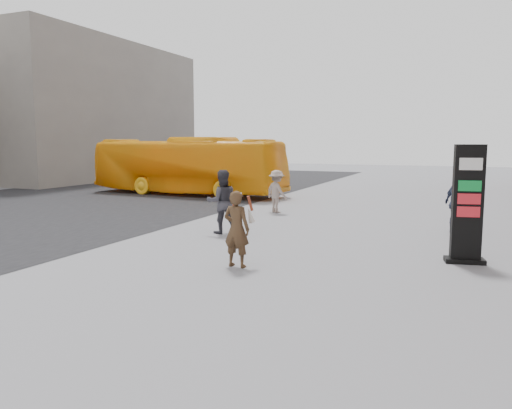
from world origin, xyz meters
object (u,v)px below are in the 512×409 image
at_px(pedestrian_b, 277,191).
at_px(info_pylon, 467,204).
at_px(pedestrian_c, 457,203).
at_px(woman, 237,228).
at_px(bus, 187,166).
at_px(pedestrian_a, 222,202).

bearing_deg(pedestrian_b, info_pylon, 170.02).
distance_m(pedestrian_b, pedestrian_c, 6.90).
xyz_separation_m(woman, bus, (-8.95, 12.85, 0.62)).
relative_size(info_pylon, pedestrian_a, 1.41).
xyz_separation_m(info_pylon, woman, (-4.67, -2.38, -0.48)).
distance_m(bus, pedestrian_b, 8.13).
distance_m(info_pylon, pedestrian_b, 9.12).
bearing_deg(pedestrian_b, pedestrian_a, 121.47).
bearing_deg(pedestrian_b, bus, -2.83).
height_order(woman, pedestrian_a, pedestrian_a).
bearing_deg(pedestrian_c, pedestrian_a, 75.54).
xyz_separation_m(pedestrian_b, pedestrian_c, (6.60, -1.99, 0.07)).
bearing_deg(info_pylon, pedestrian_b, 127.92).
relative_size(info_pylon, bus, 0.25).
height_order(info_pylon, woman, info_pylon).
bearing_deg(pedestrian_b, pedestrian_c, -165.86).
bearing_deg(info_pylon, bus, 131.28).
bearing_deg(woman, pedestrian_b, -70.73).
relative_size(woman, bus, 0.16).
distance_m(bus, pedestrian_a, 11.53).
height_order(bus, pedestrian_c, bus).
height_order(woman, bus, bus).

